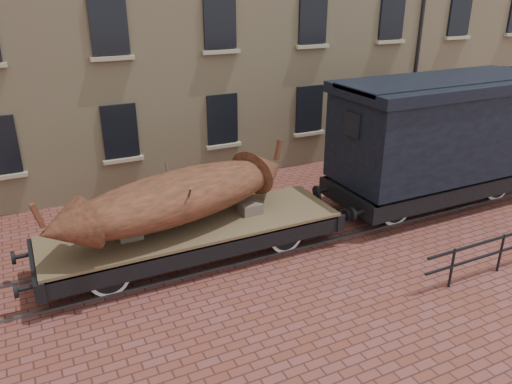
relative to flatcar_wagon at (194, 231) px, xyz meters
name	(u,v)px	position (x,y,z in m)	size (l,w,h in m)	color
ground	(260,243)	(1.86, 0.00, -0.78)	(90.00, 90.00, 0.00)	brown
rail_track	(260,242)	(1.86, 0.00, -0.75)	(30.00, 1.52, 0.06)	#59595E
flatcar_wagon	(194,231)	(0.00, 0.00, 0.00)	(8.31, 2.25, 1.25)	brown
iron_boat	(179,196)	(-0.33, 0.00, 1.02)	(6.64, 3.22, 1.60)	brown
goods_van	(442,128)	(7.98, 0.00, 1.71)	(7.68, 2.80, 3.97)	black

